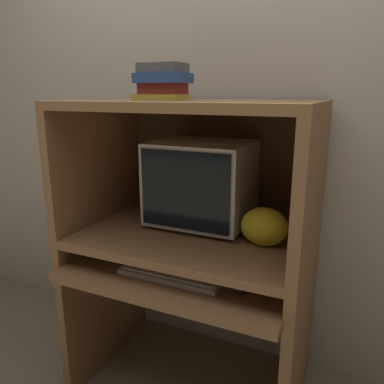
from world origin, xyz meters
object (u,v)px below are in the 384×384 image
Objects in this scene: keyboard at (172,274)px; mouse at (239,289)px; snack_bag at (264,227)px; crt_monitor at (202,182)px; book_stack at (163,82)px.

mouse reaches higher than keyboard.
keyboard is at bearing 178.42° from mouse.
keyboard is 2.23× the size of snack_bag.
mouse is (0.28, -0.01, 0.00)m from keyboard.
mouse is at bearing -100.09° from snack_bag.
snack_bag is (0.32, 0.19, 0.18)m from keyboard.
crt_monitor is 0.37m from snack_bag.
mouse is 0.85m from book_stack.
book_stack reaches higher than keyboard.
keyboard is 2.00× the size of book_stack.
book_stack reaches higher than snack_bag.
keyboard is at bearing -149.08° from snack_bag.
crt_monitor is at bearing 62.29° from book_stack.
mouse is at bearing -1.58° from keyboard.
snack_bag is at bearing -21.29° from crt_monitor.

